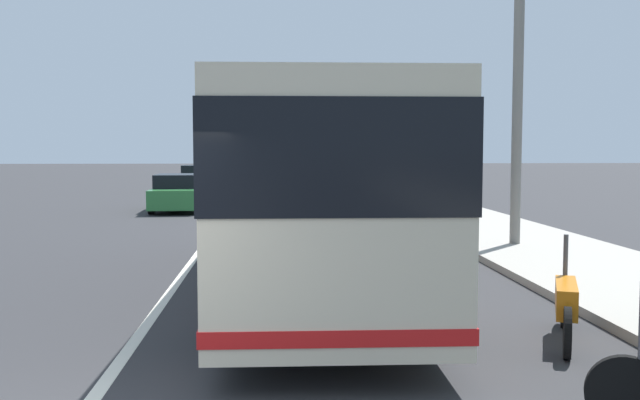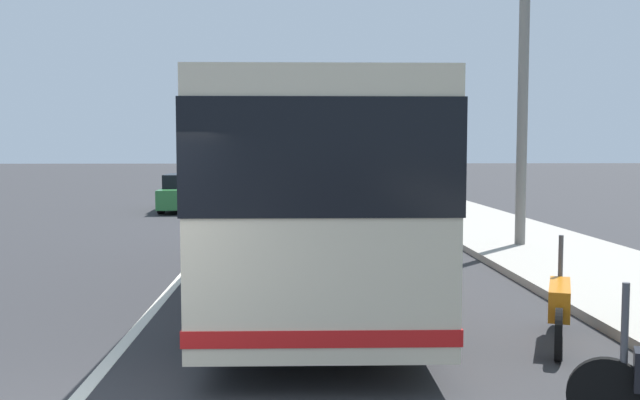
% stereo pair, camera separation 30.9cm
% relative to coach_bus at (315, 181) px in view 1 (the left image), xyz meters
% --- Properties ---
extents(sidewalk_curb, '(110.00, 3.60, 0.14)m').
position_rel_coach_bus_xyz_m(sidewalk_curb, '(3.30, -5.39, -1.75)').
color(sidewalk_curb, '#9E998E').
rests_on(sidewalk_curb, ground).
extents(lane_divider_line, '(110.00, 0.16, 0.01)m').
position_rel_coach_bus_xyz_m(lane_divider_line, '(3.30, 2.40, -1.82)').
color(lane_divider_line, silver).
rests_on(lane_divider_line, ground).
extents(coach_bus, '(10.66, 2.82, 3.11)m').
position_rel_coach_bus_xyz_m(coach_bus, '(0.00, 0.00, 0.00)').
color(coach_bus, beige).
rests_on(coach_bus, ground).
extents(motorcycle_far_end, '(1.92, 0.83, 1.24)m').
position_rel_coach_bus_xyz_m(motorcycle_far_end, '(-3.42, -2.85, -1.36)').
color(motorcycle_far_end, black).
rests_on(motorcycle_far_end, ground).
extents(car_behind_bus, '(4.75, 1.97, 1.39)m').
position_rel_coach_bus_xyz_m(car_behind_bus, '(15.34, 4.33, -1.16)').
color(car_behind_bus, '#2D7238').
rests_on(car_behind_bus, ground).
extents(car_side_street, '(4.16, 1.93, 1.46)m').
position_rel_coach_bus_xyz_m(car_side_street, '(27.48, 4.95, -1.13)').
color(car_side_street, '#2D7238').
rests_on(car_side_street, ground).
extents(utility_pole, '(0.24, 0.24, 8.45)m').
position_rel_coach_bus_xyz_m(utility_pole, '(4.26, -4.94, 2.41)').
color(utility_pole, slate).
rests_on(utility_pole, ground).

